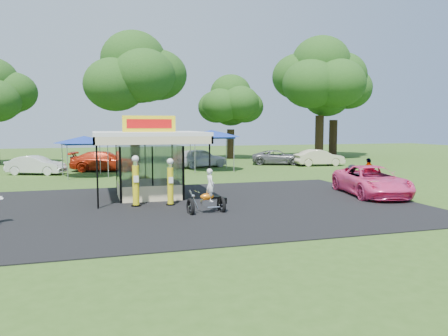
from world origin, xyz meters
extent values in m
plane|color=#2F4E18|center=(0.00, 0.00, 0.00)|extent=(120.00, 120.00, 0.00)
cube|color=black|center=(0.00, 2.00, 0.02)|extent=(20.00, 14.00, 0.04)
cube|color=white|center=(-2.00, 5.00, 0.03)|extent=(3.00, 3.00, 0.06)
cube|color=white|center=(-2.00, 5.00, 3.29)|extent=(5.40, 5.40, 0.18)
cube|color=yellow|center=(-2.00, 4.50, 3.78)|extent=(2.60, 0.25, 0.80)
cube|color=red|center=(-2.00, 4.37, 3.78)|extent=(2.21, 0.02, 0.45)
cylinder|color=black|center=(-4.55, 2.45, 1.60)|extent=(0.08, 0.08, 3.20)
cylinder|color=black|center=(0.55, 2.45, 1.60)|extent=(0.08, 0.08, 3.20)
cylinder|color=black|center=(-2.88, 2.57, 0.05)|extent=(0.44, 0.44, 0.10)
cylinder|color=yellow|center=(-2.88, 2.57, 1.00)|extent=(0.30, 0.30, 1.80)
cylinder|color=silver|center=(-2.88, 2.57, 2.00)|extent=(0.20, 0.20, 0.20)
sphere|color=white|center=(-2.88, 2.57, 2.20)|extent=(0.32, 0.32, 0.32)
cube|color=white|center=(-2.88, 2.39, 1.30)|extent=(0.22, 0.02, 0.30)
cylinder|color=black|center=(-1.33, 2.41, 0.05)|extent=(0.41, 0.41, 0.09)
cylinder|color=yellow|center=(-1.33, 2.41, 0.93)|extent=(0.28, 0.28, 1.68)
cylinder|color=silver|center=(-1.33, 2.41, 1.86)|extent=(0.19, 0.19, 0.19)
sphere|color=white|center=(-1.33, 2.41, 2.05)|extent=(0.30, 0.30, 0.30)
cube|color=white|center=(-1.33, 2.25, 1.21)|extent=(0.20, 0.02, 0.28)
torus|color=black|center=(-0.90, 0.09, 0.31)|extent=(0.24, 0.79, 0.78)
torus|color=black|center=(0.48, 0.25, 0.31)|extent=(0.24, 0.79, 0.78)
cube|color=silver|center=(-0.16, 0.17, 0.46)|extent=(0.53, 0.32, 0.28)
ellipsoid|color=orange|center=(-0.16, 0.17, 0.72)|extent=(0.59, 0.33, 0.28)
cube|color=black|center=(0.16, 0.21, 0.67)|extent=(0.53, 0.30, 0.09)
cube|color=black|center=(0.51, 0.25, 0.51)|extent=(0.36, 0.35, 0.26)
cylinder|color=silver|center=(-0.76, 0.10, 0.65)|extent=(0.41, 0.10, 0.82)
cylinder|color=silver|center=(-0.62, 0.12, 0.97)|extent=(0.11, 0.56, 0.05)
sphere|color=silver|center=(-0.78, 0.10, 0.79)|extent=(0.15, 0.15, 0.15)
imported|color=white|center=(-0.03, 0.19, 1.20)|extent=(0.39, 0.54, 1.39)
torus|color=black|center=(-2.87, 3.98, 0.32)|extent=(0.71, 0.54, 0.66)
torus|color=black|center=(-2.98, 4.11, 0.32)|extent=(0.72, 0.61, 0.66)
cube|color=#593819|center=(8.32, 0.70, 0.51)|extent=(0.58, 0.29, 1.00)
cube|color=#593819|center=(8.32, 0.94, 0.51)|extent=(0.58, 0.29, 1.00)
imported|color=yellow|center=(-2.00, 7.20, 0.48)|extent=(2.82, 1.13, 0.96)
imported|color=#FA4489|center=(9.32, 2.26, 0.78)|extent=(3.65, 6.03, 1.57)
imported|color=black|center=(8.97, 3.54, 0.78)|extent=(1.04, 0.64, 1.55)
imported|color=gray|center=(11.07, 5.00, 0.88)|extent=(1.07, 0.51, 1.76)
imported|color=silver|center=(-8.86, 18.16, 0.71)|extent=(4.54, 2.95, 1.41)
imported|color=red|center=(-3.78, 19.26, 0.81)|extent=(5.95, 3.62, 1.61)
imported|color=silver|center=(4.34, 20.12, 0.84)|extent=(5.33, 3.51, 1.69)
imported|color=#5C5C5F|center=(12.10, 20.73, 0.68)|extent=(5.39, 3.87, 1.36)
imported|color=beige|center=(15.27, 18.54, 0.75)|extent=(4.64, 1.93, 1.49)
cylinder|color=gray|center=(-6.66, 17.01, 1.17)|extent=(0.06, 0.06, 2.35)
cylinder|color=gray|center=(-3.93, 17.01, 1.17)|extent=(0.06, 0.06, 2.35)
cylinder|color=gray|center=(-6.66, 14.28, 1.17)|extent=(0.06, 0.06, 2.35)
cylinder|color=gray|center=(-3.93, 14.28, 1.17)|extent=(0.06, 0.06, 2.35)
cube|color=navy|center=(-5.29, 15.64, 2.41)|extent=(2.93, 2.93, 0.12)
cone|color=navy|center=(-5.29, 15.64, 2.71)|extent=(4.22, 4.22, 0.49)
cylinder|color=gray|center=(3.07, 18.83, 1.33)|extent=(0.07, 0.07, 2.65)
cylinder|color=gray|center=(6.19, 18.83, 1.33)|extent=(0.07, 0.07, 2.65)
cylinder|color=gray|center=(3.07, 15.72, 1.33)|extent=(0.07, 0.07, 2.65)
cylinder|color=gray|center=(6.19, 15.72, 1.33)|extent=(0.07, 0.07, 2.65)
cube|color=navy|center=(4.63, 17.28, 2.72)|extent=(3.32, 3.32, 0.13)
cone|color=navy|center=(4.63, 17.28, 3.06)|extent=(4.78, 4.78, 0.55)
cylinder|color=black|center=(-0.67, 26.74, 2.23)|extent=(0.96, 0.96, 4.46)
ellipsoid|color=#194112|center=(-0.67, 26.74, 8.02)|extent=(10.70, 10.70, 9.17)
cylinder|color=black|center=(10.09, 29.22, 1.64)|extent=(0.82, 0.82, 3.28)
ellipsoid|color=#194112|center=(10.09, 29.22, 5.83)|extent=(7.66, 7.66, 6.56)
cylinder|color=black|center=(20.25, 27.56, 2.42)|extent=(0.97, 0.97, 4.84)
ellipsoid|color=#194112|center=(20.25, 27.56, 8.61)|extent=(11.30, 11.30, 9.69)
cylinder|color=black|center=(23.42, 29.88, 2.19)|extent=(0.99, 0.99, 4.38)
ellipsoid|color=#194112|center=(23.42, 29.88, 7.67)|extent=(9.89, 9.89, 8.47)
camera|label=1|loc=(-4.69, -17.35, 3.68)|focal=35.00mm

